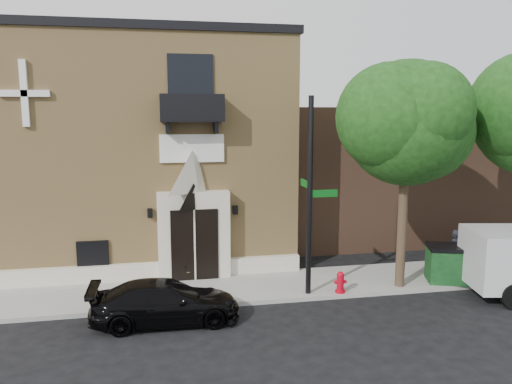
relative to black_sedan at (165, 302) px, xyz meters
The scene contains 11 objects.
ground 2.34m from the black_sedan, 20.76° to the left, with size 120.00×120.00×0.00m, color black.
sidewalk 3.91m from the black_sedan, 36.49° to the left, with size 42.00×3.00×0.15m, color gray.
church 9.66m from the black_sedan, 95.73° to the left, with size 12.20×11.01×9.30m.
neighbour_building 17.37m from the black_sedan, 34.78° to the left, with size 18.00×8.00×6.40m, color brown.
street_tree_left 9.74m from the black_sedan, ahead, with size 4.97×4.38×7.77m.
black_sedan is the anchor object (origin of this frame).
street_sign 5.66m from the black_sedan, 13.90° to the left, with size 1.04×1.04×6.56m.
fire_hydrant 5.91m from the black_sedan, ahead, with size 0.42×0.34×0.74m.
dumpster 10.37m from the black_sedan, ahead, with size 2.28×1.72×1.32m.
planter 3.57m from the black_sedan, 75.73° to the left, with size 0.66×0.57×0.73m, color #415B2A.
pedestrian_near 10.89m from the black_sedan, 10.87° to the left, with size 0.62×0.41×1.71m, color black.
Camera 1 is at (-2.15, -15.09, 6.14)m, focal length 35.00 mm.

